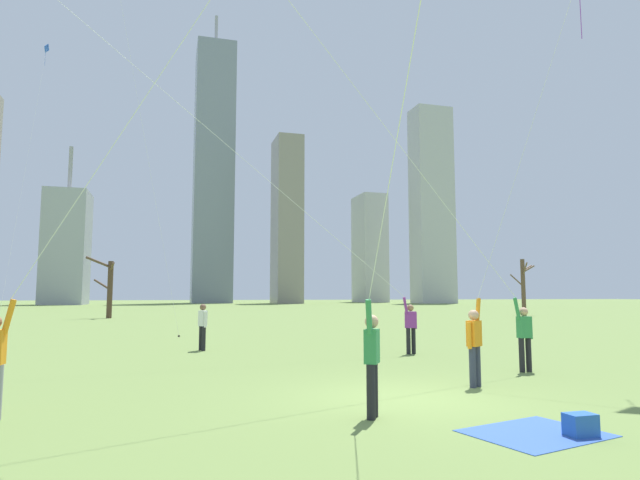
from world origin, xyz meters
The scene contains 15 objects.
ground_plane centered at (0.00, 0.00, 0.00)m, with size 400.00×400.00×0.00m, color olive.
kite_flyer_midfield_right_white centered at (-5.76, -0.53, 2.97)m, with size 6.91×4.21×11.97m.
kite_flyer_midfield_center_purple centered at (2.69, 0.94, 2.67)m, with size 5.12×1.30×11.54m.
kite_flyer_foreground_right_green centered at (-0.26, 7.08, 4.08)m, with size 16.11×1.09×14.71m.
kite_flyer_midfield_left_yellow centered at (1.51, 1.92, 4.09)m, with size 14.22×2.42×16.17m.
bystander_watching_nearby centered at (-3.19, 9.88, 0.90)m, with size 0.31×0.48×1.62m.
distant_kite_drifting_left_blue centered at (-14.10, 33.46, 17.99)m, with size 0.33×7.96×21.47m.
picnic_spot centered at (0.94, -2.98, 0.09)m, with size 2.08×1.79×0.31m.
bare_tree_leftmost centered at (28.41, 34.60, 2.91)m, with size 2.58×1.74×5.38m.
bare_tree_far_right_edge centered at (-9.27, 38.55, 2.69)m, with size 2.34×2.57×5.14m.
skyline_mid_tower_right centered at (21.61, 110.95, 19.37)m, with size 5.98×9.61×38.74m.
skyline_short_annex centered at (5.28, 121.59, 32.00)m, with size 9.39×11.43×72.59m.
skyline_mid_tower_left centered at (-24.63, 107.72, 11.52)m, with size 8.03×10.53×32.42m.
skyline_tall_tower centered at (47.43, 124.53, 14.38)m, with size 6.77×10.68×28.77m.
skyline_wide_slab centered at (54.93, 103.09, 23.23)m, with size 8.86×6.56×46.46m.
Camera 1 is at (-4.34, -9.38, 1.94)m, focal length 29.87 mm.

